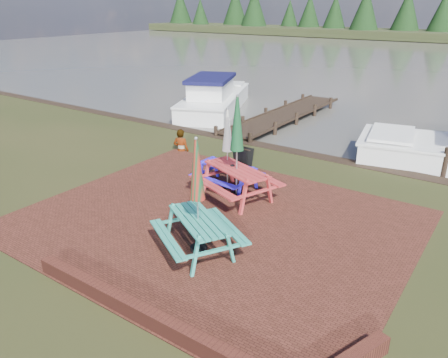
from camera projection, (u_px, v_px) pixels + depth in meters
ground at (189, 238)px, 9.89m from camera, size 120.00×120.00×0.00m
paving at (215, 221)px, 10.64m from camera, size 9.00×7.50×0.02m
brick_wall at (197, 332)px, 6.86m from camera, size 6.21×1.79×0.30m
picnic_table_teal at (198, 214)px, 9.06m from camera, size 2.38×2.30×2.51m
picnic_table_red at (237, 164)px, 11.59m from camera, size 2.51×2.38×2.80m
picnic_table_blue at (227, 161)px, 12.29m from camera, size 1.74×1.57×2.30m
chalkboard at (243, 161)px, 13.48m from camera, size 0.50×0.47×0.81m
jetty at (284, 115)px, 20.28m from camera, size 1.76×9.08×1.00m
boat_jetty at (214, 100)px, 22.08m from camera, size 4.95×7.38×2.03m
person at (180, 130)px, 15.40m from camera, size 0.66×0.52×1.60m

